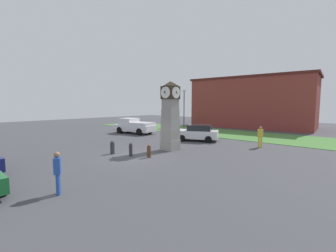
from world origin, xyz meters
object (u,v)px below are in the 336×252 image
car_far_lot (197,133)px  pedestrian_crossing_lot (58,170)px  bollard_near_tower (112,147)px  pedestrian_near_bench (260,135)px  bollard_mid_row (131,149)px  bollard_far_row (149,151)px  clock_tower (170,116)px  street_lamp_near_road (184,106)px  pickup_truck (134,126)px

car_far_lot → pedestrian_crossing_lot: size_ratio=2.59×
bollard_near_tower → pedestrian_near_bench: bearing=53.3°
bollard_mid_row → bollard_far_row: 1.36m
car_far_lot → bollard_mid_row: bearing=-88.3°
clock_tower → bollard_far_row: (0.62, -2.91, -2.21)m
bollard_near_tower → pedestrian_crossing_lot: (4.60, -5.70, 0.51)m
street_lamp_near_road → bollard_mid_row: bearing=-62.9°
bollard_mid_row → pickup_truck: pickup_truck is taller
pedestrian_near_bench → pedestrian_crossing_lot: 15.44m
bollard_far_row → street_lamp_near_road: size_ratio=0.15×
bollard_far_row → car_far_lot: (-1.50, 7.97, 0.36)m
clock_tower → bollard_far_row: 3.71m
car_far_lot → pedestrian_near_bench: size_ratio=2.53×
clock_tower → pickup_truck: size_ratio=0.97×
clock_tower → pedestrian_crossing_lot: size_ratio=3.09×
bollard_far_row → clock_tower: bearing=102.0°
clock_tower → bollard_near_tower: size_ratio=5.56×
pedestrian_crossing_lot → pedestrian_near_bench: bearing=80.7°
pedestrian_crossing_lot → street_lamp_near_road: street_lamp_near_road is taller
bollard_near_tower → street_lamp_near_road: 20.06m
bollard_near_tower → car_far_lot: 9.07m
pedestrian_near_bench → street_lamp_near_road: (-14.73, 8.80, 2.35)m
pickup_truck → pedestrian_crossing_lot: pickup_truck is taller
pedestrian_crossing_lot → pickup_truck: bearing=130.9°
pedestrian_near_bench → pickup_truck: bearing=-175.8°
clock_tower → car_far_lot: bearing=99.8°
bollard_near_tower → pedestrian_near_bench: (7.10, 9.54, 0.53)m
pedestrian_crossing_lot → bollard_mid_row: bearing=116.6°
bollard_mid_row → pedestrian_near_bench: bearing=58.4°
pickup_truck → pedestrian_crossing_lot: size_ratio=3.19×
clock_tower → pickup_truck: clock_tower is taller
pedestrian_crossing_lot → street_lamp_near_road: size_ratio=0.30×
bollard_far_row → pedestrian_near_bench: size_ratio=0.50×
bollard_far_row → pickup_truck: (-10.42, 7.44, 0.49)m
pickup_truck → pedestrian_crossing_lot: 18.71m
bollard_near_tower → bollard_mid_row: bearing=16.5°
car_far_lot → street_lamp_near_road: (-8.89, 9.36, 2.56)m
bollard_far_row → pickup_truck: bearing=144.5°
car_far_lot → street_lamp_near_road: street_lamp_near_road is taller
street_lamp_near_road → pedestrian_near_bench: bearing=-30.8°
clock_tower → bollard_mid_row: 4.14m
clock_tower → pickup_truck: 10.93m
pickup_truck → pedestrian_near_bench: (14.76, 1.09, 0.09)m
pickup_truck → car_far_lot: bearing=3.4°
clock_tower → bollard_near_tower: bearing=-118.7°
bollard_far_row → car_far_lot: size_ratio=0.20×
clock_tower → street_lamp_near_road: bearing=124.1°
pedestrian_near_bench → pedestrian_crossing_lot: pedestrian_near_bench is taller
car_far_lot → pedestrian_near_bench: 5.87m
pedestrian_crossing_lot → bollard_near_tower: bearing=128.9°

